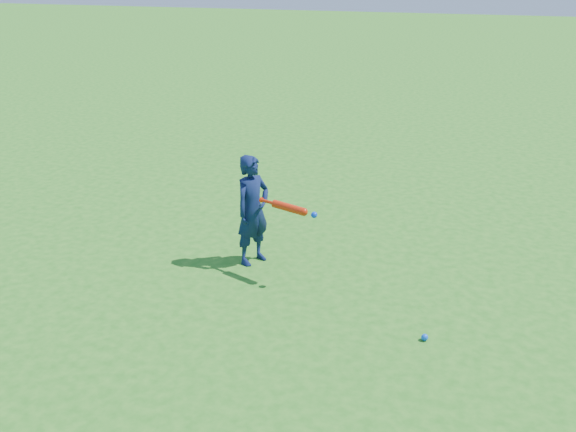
# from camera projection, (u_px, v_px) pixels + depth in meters

# --- Properties ---
(ground) EXTENTS (80.00, 80.00, 0.00)m
(ground) POSITION_uv_depth(u_px,v_px,m) (290.00, 258.00, 7.37)
(ground) COLOR #216C19
(ground) RESTS_ON ground
(child) EXTENTS (0.46, 0.54, 1.25)m
(child) POSITION_uv_depth(u_px,v_px,m) (253.00, 210.00, 7.07)
(child) COLOR #0E1944
(child) RESTS_ON ground
(ground_ball_blue) EXTENTS (0.06, 0.06, 0.06)m
(ground_ball_blue) POSITION_uv_depth(u_px,v_px,m) (425.00, 337.00, 5.75)
(ground_ball_blue) COLOR blue
(ground_ball_blue) RESTS_ON ground
(bat_swing) EXTENTS (0.72, 0.30, 0.08)m
(bat_swing) POSITION_uv_depth(u_px,v_px,m) (291.00, 208.00, 6.63)
(bat_swing) COLOR red
(bat_swing) RESTS_ON ground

